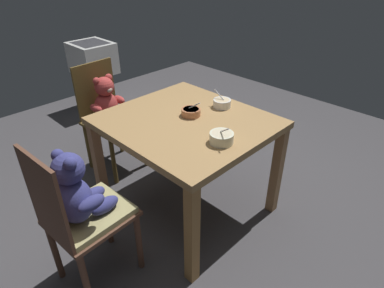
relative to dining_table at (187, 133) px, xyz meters
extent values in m
cube|color=#413F42|center=(0.00, 0.00, -0.66)|extent=(5.20, 5.20, 0.04)
cube|color=#9D7747|center=(0.00, 0.00, 0.08)|extent=(1.02, 0.93, 0.04)
cube|color=#9D6D49|center=(-0.47, -0.42, -0.29)|extent=(0.06, 0.06, 0.69)
cube|color=#A2733E|center=(0.47, -0.42, -0.29)|extent=(0.06, 0.06, 0.69)
cube|color=#A47548|center=(-0.47, 0.42, -0.29)|extent=(0.06, 0.06, 0.69)
cube|color=#9B6F47|center=(0.47, 0.42, -0.29)|extent=(0.06, 0.06, 0.69)
cube|color=brown|center=(0.05, -0.77, -0.20)|extent=(0.39, 0.44, 0.02)
cube|color=brown|center=(0.06, -0.97, 0.05)|extent=(0.34, 0.04, 0.48)
cylinder|color=brown|center=(0.19, -0.58, -0.43)|extent=(0.04, 0.04, 0.43)
cylinder|color=brown|center=(-0.12, -0.60, -0.43)|extent=(0.04, 0.04, 0.43)
cylinder|color=brown|center=(0.21, -0.94, -0.43)|extent=(0.04, 0.04, 0.43)
cylinder|color=brown|center=(-0.10, -0.96, -0.43)|extent=(0.04, 0.04, 0.43)
cube|color=tan|center=(0.05, -0.77, -0.17)|extent=(0.36, 0.41, 0.04)
ellipsoid|color=navy|center=(0.05, -0.85, -0.03)|extent=(0.23, 0.20, 0.25)
ellipsoid|color=beige|center=(0.05, -0.79, -0.04)|extent=(0.12, 0.07, 0.15)
sphere|color=navy|center=(0.05, -0.84, 0.16)|extent=(0.16, 0.16, 0.16)
ellipsoid|color=beige|center=(0.05, -0.78, 0.14)|extent=(0.07, 0.06, 0.05)
sphere|color=navy|center=(0.11, -0.84, 0.22)|extent=(0.06, 0.06, 0.06)
sphere|color=navy|center=(0.00, -0.85, 0.22)|extent=(0.06, 0.06, 0.06)
ellipsoid|color=navy|center=(0.17, -0.81, 0.00)|extent=(0.08, 0.15, 0.07)
ellipsoid|color=navy|center=(-0.07, -0.83, 0.00)|extent=(0.08, 0.15, 0.07)
ellipsoid|color=navy|center=(0.10, -0.71, -0.12)|extent=(0.09, 0.17, 0.08)
ellipsoid|color=navy|center=(-0.02, -0.72, -0.12)|extent=(0.09, 0.17, 0.08)
cube|color=brown|center=(-0.82, -0.05, -0.20)|extent=(0.44, 0.43, 0.02)
cube|color=brown|center=(-1.01, -0.07, 0.04)|extent=(0.04, 0.37, 0.46)
cylinder|color=brown|center=(-0.63, -0.21, -0.43)|extent=(0.04, 0.04, 0.43)
cylinder|color=brown|center=(-0.65, 0.13, -0.43)|extent=(0.04, 0.04, 0.43)
cylinder|color=brown|center=(-0.98, -0.24, -0.43)|extent=(0.04, 0.04, 0.43)
cylinder|color=brown|center=(-1.01, 0.10, -0.43)|extent=(0.04, 0.04, 0.43)
ellipsoid|color=#B03A37|center=(-0.89, -0.06, -0.07)|extent=(0.19, 0.21, 0.23)
ellipsoid|color=beige|center=(-0.83, -0.06, -0.09)|extent=(0.07, 0.12, 0.14)
sphere|color=#B03A37|center=(-0.88, -0.06, 0.10)|extent=(0.16, 0.16, 0.16)
ellipsoid|color=beige|center=(-0.82, -0.05, 0.09)|extent=(0.06, 0.07, 0.05)
sphere|color=#B03A37|center=(-0.89, -0.11, 0.16)|extent=(0.06, 0.06, 0.06)
sphere|color=#B03A37|center=(-0.89, 0.00, 0.16)|extent=(0.06, 0.06, 0.06)
ellipsoid|color=#B03A37|center=(-0.86, -0.17, -0.05)|extent=(0.14, 0.07, 0.06)
ellipsoid|color=#B03A37|center=(-0.87, 0.06, -0.05)|extent=(0.14, 0.07, 0.06)
ellipsoid|color=#B03A37|center=(-0.77, -0.11, -0.16)|extent=(0.16, 0.08, 0.07)
ellipsoid|color=#B03A37|center=(-0.77, 0.01, -0.16)|extent=(0.16, 0.08, 0.07)
cylinder|color=#B9714B|center=(-0.02, 0.06, 0.12)|extent=(0.13, 0.13, 0.05)
cylinder|color=#B9714B|center=(-0.02, 0.06, 0.10)|extent=(0.07, 0.07, 0.01)
cylinder|color=#CBB885|center=(-0.02, 0.06, 0.14)|extent=(0.10, 0.10, 0.01)
cylinder|color=#BCBCC1|center=(0.01, 0.07, 0.18)|extent=(0.09, 0.02, 0.07)
ellipsoid|color=#BCBCC1|center=(-0.03, 0.06, 0.14)|extent=(0.03, 0.03, 0.01)
cylinder|color=beige|center=(0.35, -0.06, 0.13)|extent=(0.14, 0.14, 0.06)
cylinder|color=beige|center=(0.35, -0.06, 0.10)|extent=(0.08, 0.08, 0.01)
cylinder|color=beige|center=(0.35, -0.06, 0.15)|extent=(0.11, 0.11, 0.01)
cylinder|color=#BCBCC1|center=(0.38, -0.08, 0.19)|extent=(0.09, 0.05, 0.07)
ellipsoid|color=#BCBCC1|center=(0.34, -0.06, 0.15)|extent=(0.04, 0.03, 0.01)
cylinder|color=silver|center=(0.04, 0.31, 0.13)|extent=(0.12, 0.12, 0.06)
cylinder|color=silver|center=(0.04, 0.31, 0.10)|extent=(0.07, 0.07, 0.01)
cylinder|color=#C7AF88|center=(0.04, 0.31, 0.15)|extent=(0.10, 0.10, 0.01)
cylinder|color=#BCBCC1|center=(0.01, 0.31, 0.18)|extent=(0.09, 0.01, 0.06)
ellipsoid|color=#BCBCC1|center=(0.05, 0.31, 0.15)|extent=(0.03, 0.02, 0.01)
cube|color=#B7B2A8|center=(-2.05, 0.51, -0.42)|extent=(0.28, 0.24, 0.44)
cube|color=white|center=(-2.05, 0.51, -0.03)|extent=(0.46, 0.41, 0.34)
cube|color=#38383D|center=(-2.05, 0.51, 0.10)|extent=(0.37, 0.32, 0.08)
camera|label=1|loc=(1.36, -1.32, 1.06)|focal=30.65mm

